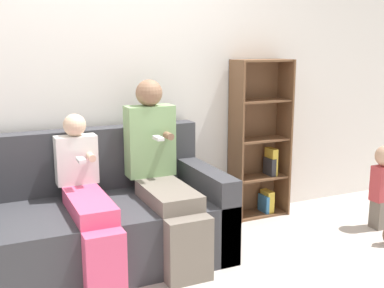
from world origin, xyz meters
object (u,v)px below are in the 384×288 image
Objects in this scene: couch at (94,222)px; child_seated at (88,199)px; toddler_standing at (384,183)px; bookshelf at (259,145)px; adult_seated at (162,170)px.

child_seated is (-0.07, -0.16, 0.24)m from couch.
child_seated is 2.47m from toddler_standing.
toddler_standing is (2.45, -0.23, -0.13)m from child_seated.
couch is at bearing 170.91° from toddler_standing.
child_seated is at bearing -113.93° from couch.
child_seated is 0.75× the size of bookshelf.
toddler_standing is at bearing -5.26° from child_seated.
adult_seated is at bearing 171.22° from toddler_standing.
adult_seated is at bearing -10.28° from couch.
bookshelf is at bearing 12.72° from couch.
bookshelf reaches higher than couch.
adult_seated is at bearing -157.95° from bookshelf.
child_seated is at bearing -162.82° from bookshelf.
toddler_standing is 1.10m from bookshelf.
bookshelf reaches higher than child_seated.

